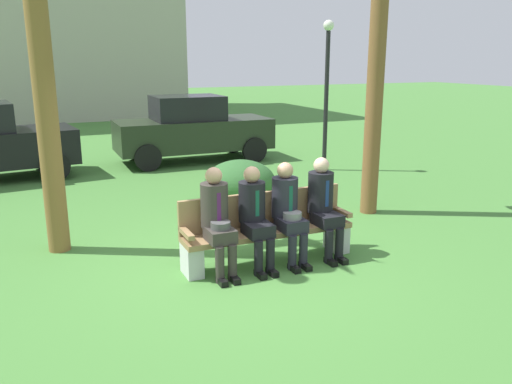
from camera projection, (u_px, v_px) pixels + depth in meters
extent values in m
plane|color=#447D35|center=(243.00, 266.00, 6.69)|extent=(80.00, 80.00, 0.00)
cube|color=#99754C|center=(269.00, 231.00, 6.73)|extent=(2.29, 0.44, 0.07)
cube|color=#99754C|center=(263.00, 208.00, 6.83)|extent=(2.29, 0.06, 0.45)
cube|color=#99754C|center=(186.00, 233.00, 6.26)|extent=(0.08, 0.44, 0.06)
cube|color=#99754C|center=(341.00, 212.00, 7.13)|extent=(0.08, 0.44, 0.06)
cube|color=silver|center=(192.00, 260.00, 6.37)|extent=(0.20, 0.37, 0.38)
cube|color=silver|center=(336.00, 237.00, 7.20)|extent=(0.20, 0.37, 0.38)
cube|color=#38332D|center=(220.00, 235.00, 6.26)|extent=(0.32, 0.38, 0.16)
cylinder|color=#38332D|center=(220.00, 265.00, 6.14)|extent=(0.11, 0.11, 0.45)
cylinder|color=#38332D|center=(232.00, 263.00, 6.20)|extent=(0.11, 0.11, 0.45)
cube|color=black|center=(222.00, 281.00, 6.13)|extent=(0.09, 0.22, 0.07)
cube|color=black|center=(234.00, 279.00, 6.20)|extent=(0.09, 0.22, 0.07)
cylinder|color=#38332D|center=(214.00, 205.00, 6.35)|extent=(0.34, 0.34, 0.54)
cube|color=#4C1951|center=(219.00, 207.00, 6.20)|extent=(0.05, 0.01, 0.35)
sphere|color=tan|center=(214.00, 176.00, 6.26)|extent=(0.21, 0.21, 0.21)
cylinder|color=#484848|center=(221.00, 225.00, 6.22)|extent=(0.24, 0.24, 0.09)
cube|color=black|center=(258.00, 229.00, 6.46)|extent=(0.32, 0.38, 0.16)
cylinder|color=black|center=(258.00, 258.00, 6.34)|extent=(0.11, 0.11, 0.45)
cylinder|color=black|center=(270.00, 256.00, 6.40)|extent=(0.11, 0.11, 0.45)
cube|color=black|center=(260.00, 274.00, 6.33)|extent=(0.09, 0.22, 0.07)
cube|color=black|center=(272.00, 272.00, 6.40)|extent=(0.09, 0.22, 0.07)
cylinder|color=black|center=(252.00, 202.00, 6.55)|extent=(0.34, 0.34, 0.51)
cube|color=#144C3D|center=(257.00, 203.00, 6.40)|extent=(0.05, 0.01, 0.33)
sphere|color=tan|center=(252.00, 175.00, 6.47)|extent=(0.21, 0.21, 0.21)
cube|color=#23232D|center=(291.00, 224.00, 6.65)|extent=(0.32, 0.38, 0.16)
cylinder|color=#23232D|center=(292.00, 253.00, 6.52)|extent=(0.11, 0.11, 0.45)
cylinder|color=#23232D|center=(303.00, 251.00, 6.59)|extent=(0.11, 0.11, 0.45)
cube|color=black|center=(294.00, 268.00, 6.52)|extent=(0.09, 0.22, 0.07)
cube|color=black|center=(305.00, 266.00, 6.58)|extent=(0.09, 0.22, 0.07)
cylinder|color=#23232D|center=(285.00, 197.00, 6.74)|extent=(0.34, 0.34, 0.53)
cube|color=#144C3D|center=(291.00, 199.00, 6.59)|extent=(0.05, 0.01, 0.34)
sphere|color=tan|center=(285.00, 170.00, 6.65)|extent=(0.21, 0.21, 0.21)
cylinder|color=slate|center=(292.00, 215.00, 6.60)|extent=(0.24, 0.24, 0.09)
cube|color=black|center=(327.00, 219.00, 6.86)|extent=(0.32, 0.38, 0.16)
cylinder|color=black|center=(329.00, 246.00, 6.74)|extent=(0.11, 0.11, 0.45)
cylinder|color=black|center=(339.00, 245.00, 6.80)|extent=(0.11, 0.11, 0.45)
cube|color=black|center=(331.00, 262.00, 6.73)|extent=(0.09, 0.22, 0.07)
cube|color=black|center=(341.00, 260.00, 6.79)|extent=(0.09, 0.22, 0.07)
cylinder|color=black|center=(320.00, 192.00, 6.95)|extent=(0.34, 0.34, 0.55)
cube|color=navy|center=(327.00, 194.00, 6.80)|extent=(0.05, 0.01, 0.35)
sphere|color=beige|center=(321.00, 165.00, 6.85)|extent=(0.21, 0.21, 0.21)
cylinder|color=brown|center=(376.00, 73.00, 8.44)|extent=(0.28, 0.28, 4.71)
cylinder|color=brown|center=(44.00, 87.00, 6.69)|extent=(0.29, 0.29, 4.47)
ellipsoid|color=#30632E|center=(240.00, 182.00, 9.40)|extent=(1.31, 1.20, 0.82)
cylinder|color=black|center=(43.00, 155.00, 12.51)|extent=(0.65, 0.21, 0.64)
cylinder|color=black|center=(55.00, 167.00, 11.22)|extent=(0.65, 0.21, 0.64)
cube|color=#232D1E|center=(194.00, 134.00, 13.32)|extent=(3.92, 1.61, 0.76)
cube|color=black|center=(187.00, 108.00, 13.09)|extent=(1.72, 1.38, 0.60)
cylinder|color=black|center=(233.00, 141.00, 14.63)|extent=(0.64, 0.15, 0.64)
cylinder|color=black|center=(255.00, 150.00, 13.24)|extent=(0.64, 0.15, 0.64)
cylinder|color=black|center=(135.00, 148.00, 13.58)|extent=(0.64, 0.15, 0.64)
cylinder|color=black|center=(148.00, 158.00, 12.19)|extent=(0.64, 0.15, 0.64)
cylinder|color=black|center=(326.00, 103.00, 12.03)|extent=(0.10, 0.10, 3.18)
sphere|color=white|center=(329.00, 25.00, 11.61)|extent=(0.24, 0.24, 0.24)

